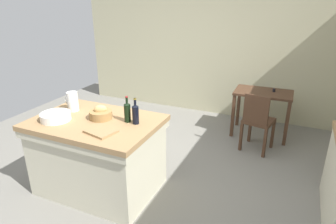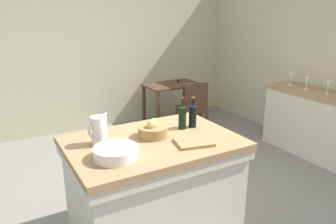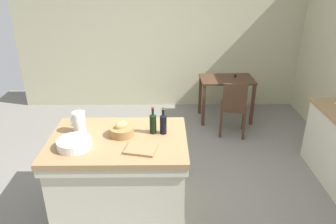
# 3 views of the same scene
# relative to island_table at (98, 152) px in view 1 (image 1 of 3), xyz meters

# --- Properties ---
(ground_plane) EXTENTS (6.76, 6.76, 0.00)m
(ground_plane) POSITION_rel_island_table_xyz_m (0.45, 0.44, -0.48)
(ground_plane) COLOR slate
(wall_back) EXTENTS (5.32, 0.12, 2.60)m
(wall_back) POSITION_rel_island_table_xyz_m (0.45, 3.04, 0.82)
(wall_back) COLOR #B7B28E
(wall_back) RESTS_ON ground
(island_table) EXTENTS (1.42, 0.99, 0.90)m
(island_table) POSITION_rel_island_table_xyz_m (0.00, 0.00, 0.00)
(island_table) COLOR #99754C
(island_table) RESTS_ON ground
(writing_desk) EXTENTS (0.91, 0.58, 0.81)m
(writing_desk) POSITION_rel_island_table_xyz_m (1.55, 2.33, 0.15)
(writing_desk) COLOR #472D1E
(writing_desk) RESTS_ON ground
(wooden_chair) EXTENTS (0.47, 0.47, 0.91)m
(wooden_chair) POSITION_rel_island_table_xyz_m (1.57, 1.72, 0.01)
(wooden_chair) COLOR #472D1E
(wooden_chair) RESTS_ON ground
(pitcher) EXTENTS (0.17, 0.13, 0.28)m
(pitcher) POSITION_rel_island_table_xyz_m (-0.42, 0.14, 0.53)
(pitcher) COLOR silver
(pitcher) RESTS_ON island_table
(wash_bowl) EXTENTS (0.33, 0.33, 0.09)m
(wash_bowl) POSITION_rel_island_table_xyz_m (-0.40, -0.18, 0.46)
(wash_bowl) COLOR silver
(wash_bowl) RESTS_ON island_table
(bread_basket) EXTENTS (0.25, 0.25, 0.16)m
(bread_basket) POSITION_rel_island_table_xyz_m (0.04, 0.07, 0.47)
(bread_basket) COLOR olive
(bread_basket) RESTS_ON island_table
(cutting_board) EXTENTS (0.33, 0.29, 0.02)m
(cutting_board) POSITION_rel_island_table_xyz_m (0.25, -0.24, 0.43)
(cutting_board) COLOR #99754C
(cutting_board) RESTS_ON island_table
(wine_bottle_dark) EXTENTS (0.07, 0.07, 0.29)m
(wine_bottle_dark) POSITION_rel_island_table_xyz_m (0.47, 0.10, 0.53)
(wine_bottle_dark) COLOR black
(wine_bottle_dark) RESTS_ON island_table
(wine_bottle_amber) EXTENTS (0.07, 0.07, 0.30)m
(wine_bottle_amber) POSITION_rel_island_table_xyz_m (0.36, 0.11, 0.53)
(wine_bottle_amber) COLOR black
(wine_bottle_amber) RESTS_ON island_table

